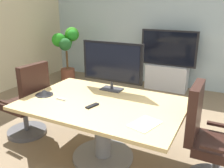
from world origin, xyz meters
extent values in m
plane|color=#7A664C|center=(0.00, 0.00, 0.00)|extent=(7.41, 7.41, 0.00)
cube|color=#9EB2B7|center=(0.00, 3.21, 1.38)|extent=(6.37, 0.10, 2.76)
cube|color=tan|center=(-0.03, -0.02, 0.72)|extent=(1.86, 1.23, 0.04)
cylinder|color=slate|center=(-0.03, -0.02, 0.35)|extent=(0.20, 0.20, 0.70)
cylinder|color=slate|center=(-0.03, -0.02, 0.01)|extent=(0.76, 0.76, 0.03)
cylinder|color=#4C4C51|center=(-1.32, -0.02, 0.03)|extent=(0.56, 0.56, 0.06)
cylinder|color=#4C4C51|center=(-1.32, -0.02, 0.24)|extent=(0.07, 0.07, 0.36)
cube|color=black|center=(-1.32, -0.02, 0.46)|extent=(0.52, 0.52, 0.10)
cube|color=black|center=(-1.05, -0.05, 0.79)|extent=(0.13, 0.46, 0.60)
cube|color=black|center=(-1.28, 0.23, 0.58)|extent=(0.28, 0.07, 0.03)
cube|color=black|center=(-1.33, -0.28, 0.58)|extent=(0.28, 0.07, 0.03)
cylinder|color=#4C4C51|center=(1.26, 0.08, 0.24)|extent=(0.07, 0.07, 0.36)
cube|color=black|center=(1.26, 0.08, 0.46)|extent=(0.48, 0.48, 0.10)
cube|color=black|center=(0.99, 0.08, 0.79)|extent=(0.09, 0.46, 0.60)
cube|color=black|center=(1.24, -0.18, 0.58)|extent=(0.28, 0.05, 0.03)
cube|color=black|center=(1.24, 0.34, 0.58)|extent=(0.28, 0.05, 0.03)
cube|color=#333338|center=(-0.13, 0.41, 0.75)|extent=(0.28, 0.18, 0.02)
cylinder|color=#333338|center=(-0.13, 0.41, 0.81)|extent=(0.04, 0.04, 0.10)
cube|color=black|center=(-0.13, 0.43, 1.12)|extent=(0.84, 0.04, 0.52)
cube|color=black|center=(-0.13, 0.41, 1.12)|extent=(0.77, 0.01, 0.47)
cube|color=#B7BABC|center=(-0.01, 2.86, 0.28)|extent=(0.90, 0.36, 0.55)
cube|color=black|center=(-0.01, 2.84, 0.93)|extent=(1.20, 0.06, 0.76)
cube|color=black|center=(-0.01, 2.80, 0.93)|extent=(1.12, 0.01, 0.69)
cylinder|color=brown|center=(-2.36, 2.38, 0.15)|extent=(0.34, 0.34, 0.30)
cylinder|color=brown|center=(-2.36, 2.38, 0.52)|extent=(0.05, 0.05, 0.44)
sphere|color=#238822|center=(-2.19, 2.42, 1.13)|extent=(0.25, 0.25, 0.25)
sphere|color=#318D1C|center=(-2.27, 2.52, 1.13)|extent=(0.34, 0.34, 0.34)
sphere|color=#257E21|center=(-2.49, 2.53, 0.94)|extent=(0.33, 0.33, 0.33)
sphere|color=#2F6E1C|center=(-2.57, 2.38, 0.96)|extent=(0.23, 0.23, 0.23)
sphere|color=#26981E|center=(-2.42, 2.19, 1.03)|extent=(0.32, 0.32, 0.32)
sphere|color=#236228|center=(-2.24, 2.18, 0.94)|extent=(0.29, 0.29, 0.29)
cone|color=black|center=(-0.80, -0.15, 0.78)|extent=(0.19, 0.19, 0.07)
cylinder|color=black|center=(-0.80, -0.15, 0.75)|extent=(0.22, 0.22, 0.01)
cube|color=black|center=(-0.07, -0.18, 0.75)|extent=(0.09, 0.18, 0.02)
cube|color=silver|center=(-0.51, -0.18, 0.75)|extent=(0.13, 0.03, 0.02)
cube|color=white|center=(0.60, -0.32, 0.75)|extent=(0.29, 0.35, 0.01)
camera|label=1|loc=(1.26, -2.31, 1.85)|focal=39.06mm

